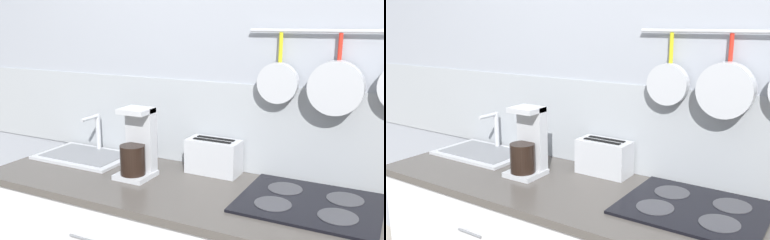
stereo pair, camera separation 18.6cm
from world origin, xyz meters
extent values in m
cube|color=#999EA8|center=(0.00, 0.36, 1.30)|extent=(7.20, 0.06, 2.60)
cube|color=#9EA3A8|center=(0.00, 0.35, 1.12)|extent=(7.20, 0.07, 0.44)
cylinder|color=gold|center=(0.04, 0.30, 1.53)|extent=(0.02, 0.02, 0.13)
cylinder|color=#B7BABF|center=(0.04, 0.28, 1.37)|extent=(0.19, 0.04, 0.19)
cylinder|color=red|center=(0.30, 0.30, 1.54)|extent=(0.02, 0.02, 0.11)
cylinder|color=#B7BABF|center=(0.30, 0.27, 1.36)|extent=(0.23, 0.07, 0.23)
cylinder|color=slate|center=(-0.64, -0.31, 0.71)|extent=(0.14, 0.01, 0.01)
cube|color=#4C4742|center=(0.00, 0.00, 0.88)|extent=(2.58, 0.64, 0.03)
cube|color=#B7BABF|center=(-1.00, 0.14, 0.91)|extent=(0.51, 0.33, 0.01)
cube|color=slate|center=(-1.00, 0.14, 0.92)|extent=(0.43, 0.26, 0.00)
cylinder|color=#B7BABF|center=(-1.00, 0.26, 1.01)|extent=(0.03, 0.03, 0.22)
cylinder|color=#B7BABF|center=(-1.00, 0.19, 1.11)|extent=(0.02, 0.13, 0.02)
cube|color=#B7BABF|center=(-0.56, 0.01, 0.91)|extent=(0.16, 0.17, 0.02)
cube|color=#B7BABF|center=(-0.56, 0.06, 1.07)|extent=(0.15, 0.06, 0.34)
cylinder|color=black|center=(-0.56, -0.01, 1.00)|extent=(0.12, 0.12, 0.14)
cube|color=#B7BABF|center=(-0.56, 0.02, 1.23)|extent=(0.15, 0.13, 0.02)
cube|color=#B7BABF|center=(-0.26, 0.24, 0.99)|extent=(0.26, 0.13, 0.17)
cube|color=black|center=(-0.26, 0.22, 1.07)|extent=(0.20, 0.02, 0.00)
cube|color=black|center=(-0.26, 0.26, 1.07)|extent=(0.20, 0.02, 0.00)
cube|color=black|center=(-0.40, 0.24, 1.02)|extent=(0.02, 0.02, 0.02)
cube|color=black|center=(0.26, 0.07, 0.91)|extent=(0.57, 0.46, 0.01)
cylinder|color=#38383D|center=(0.13, -0.02, 0.91)|extent=(0.15, 0.15, 0.00)
cylinder|color=#38383D|center=(0.38, -0.02, 0.91)|extent=(0.15, 0.15, 0.00)
cylinder|color=#38383D|center=(0.13, 0.17, 0.91)|extent=(0.15, 0.15, 0.00)
cylinder|color=#38383D|center=(0.38, 0.17, 0.91)|extent=(0.15, 0.15, 0.00)
camera|label=1|loc=(0.58, -1.61, 1.64)|focal=40.00mm
camera|label=2|loc=(0.74, -1.52, 1.64)|focal=40.00mm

